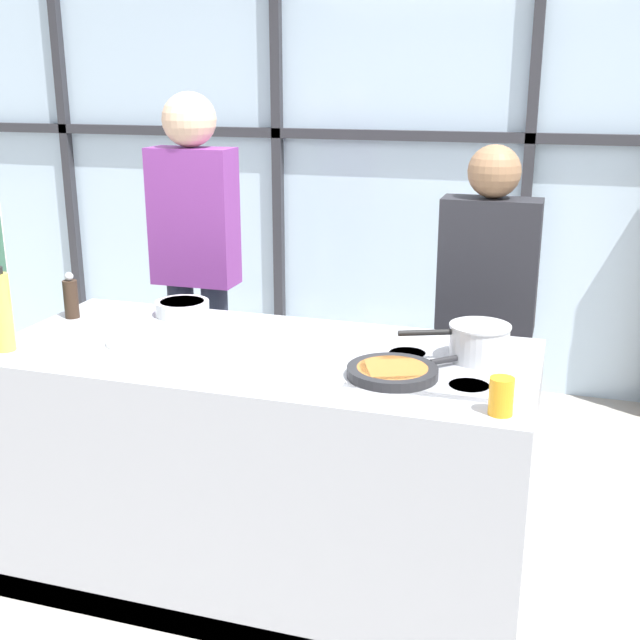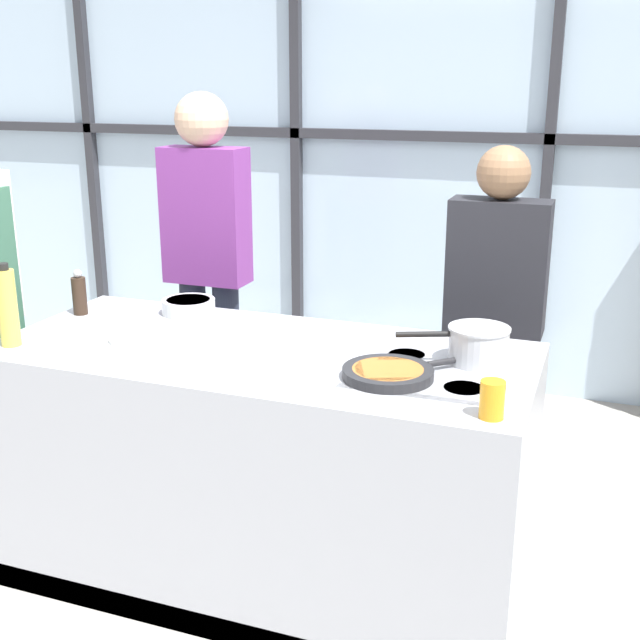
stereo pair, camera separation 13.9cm
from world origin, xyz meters
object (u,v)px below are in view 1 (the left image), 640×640
at_px(mixing_bowl, 182,307).
at_px(spectator_far_left, 195,252).
at_px(white_plate, 140,341).
at_px(oil_bottle, 2,311).
at_px(spectator_center_left, 486,305).
at_px(juice_glass_near, 501,396).
at_px(frying_pan, 395,371).
at_px(pepper_grinder, 71,297).
at_px(saucepan, 479,341).

bearing_deg(mixing_bowl, spectator_far_left, 110.81).
height_order(white_plate, oil_bottle, oil_bottle).
distance_m(spectator_center_left, juice_glass_near, 1.26).
bearing_deg(frying_pan, spectator_far_left, 139.48).
relative_size(frying_pan, pepper_grinder, 2.31).
distance_m(frying_pan, saucepan, 0.35).
height_order(spectator_far_left, oil_bottle, spectator_far_left).
height_order(frying_pan, white_plate, frying_pan).
bearing_deg(white_plate, mixing_bowl, 92.05).
height_order(frying_pan, oil_bottle, oil_bottle).
distance_m(saucepan, white_plate, 1.23).
bearing_deg(saucepan, spectator_far_left, 151.34).
bearing_deg(spectator_center_left, pepper_grinder, 25.98).
distance_m(white_plate, oil_bottle, 0.49).
bearing_deg(juice_glass_near, oil_bottle, 178.28).
bearing_deg(spectator_far_left, oil_bottle, 81.80).
relative_size(frying_pan, oil_bottle, 1.43).
distance_m(spectator_far_left, white_plate, 1.01).
xyz_separation_m(frying_pan, white_plate, (-0.97, 0.06, -0.01)).
bearing_deg(white_plate, saucepan, 8.42).
xyz_separation_m(pepper_grinder, juice_glass_near, (1.75, -0.48, -0.03)).
xyz_separation_m(spectator_center_left, pepper_grinder, (-1.58, -0.77, 0.11)).
bearing_deg(juice_glass_near, spectator_far_left, 141.54).
relative_size(frying_pan, mixing_bowl, 1.99).
height_order(mixing_bowl, pepper_grinder, pepper_grinder).
bearing_deg(frying_pan, juice_glass_near, -30.56).
distance_m(spectator_far_left, oil_bottle, 1.21).
distance_m(spectator_far_left, frying_pan, 1.60).
bearing_deg(saucepan, oil_bottle, -166.14).
distance_m(spectator_far_left, saucepan, 1.66).
bearing_deg(white_plate, spectator_far_left, 104.00).
xyz_separation_m(spectator_center_left, juice_glass_near, (0.17, -1.25, 0.08)).
relative_size(oil_bottle, pepper_grinder, 1.61).
xyz_separation_m(white_plate, mixing_bowl, (-0.01, 0.37, 0.03)).
height_order(mixing_bowl, juice_glass_near, juice_glass_near).
xyz_separation_m(white_plate, pepper_grinder, (-0.43, 0.20, 0.08)).
relative_size(spectator_center_left, saucepan, 4.31).
distance_m(saucepan, mixing_bowl, 1.24).
height_order(spectator_center_left, saucepan, spectator_center_left).
bearing_deg(spectator_center_left, spectator_far_left, 0.00).
xyz_separation_m(frying_pan, mixing_bowl, (-0.98, 0.43, 0.01)).
relative_size(white_plate, juice_glass_near, 2.23).
xyz_separation_m(spectator_far_left, juice_glass_near, (1.57, -1.25, -0.07)).
xyz_separation_m(spectator_far_left, oil_bottle, (-0.17, -1.20, 0.02)).
bearing_deg(frying_pan, white_plate, 176.29).
height_order(spectator_center_left, frying_pan, spectator_center_left).
height_order(mixing_bowl, oil_bottle, oil_bottle).
xyz_separation_m(spectator_center_left, white_plate, (-1.16, -0.97, 0.03)).
xyz_separation_m(saucepan, juice_glass_near, (0.12, -0.45, -0.01)).
bearing_deg(frying_pan, saucepan, 45.19).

